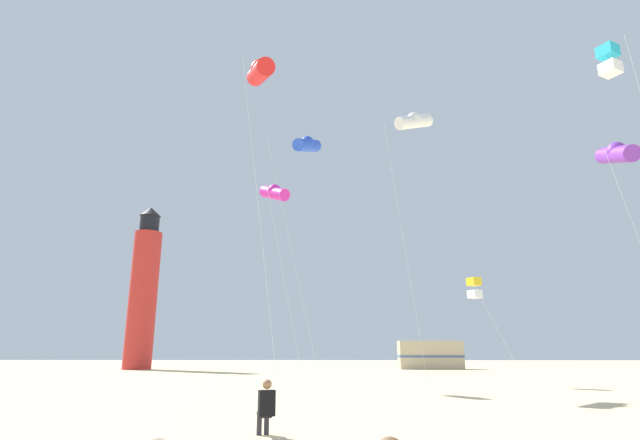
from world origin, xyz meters
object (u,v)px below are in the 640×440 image
at_px(kite_tube_blue, 307,145).
at_px(lighthouse_distant, 144,291).
at_px(kite_flyer_standing, 266,406).
at_px(kite_tube_white, 414,121).
at_px(rv_van_tan, 430,355).
at_px(kite_tube_magenta, 274,193).
at_px(kite_box_cyan, 609,61).
at_px(kite_tube_violet, 617,154).
at_px(kite_box_gold, 474,288).
at_px(kite_tube_scarlet, 260,72).

xyz_separation_m(kite_tube_blue, lighthouse_distant, (-18.23, 25.26, -5.05)).
distance_m(kite_flyer_standing, lighthouse_distant, 44.23).
distance_m(kite_tube_white, rv_van_tan, 31.11).
bearing_deg(lighthouse_distant, kite_tube_blue, -54.19).
bearing_deg(kite_tube_magenta, kite_box_cyan, -38.03).
distance_m(kite_tube_blue, kite_tube_violet, 14.89).
height_order(kite_tube_magenta, rv_van_tan, kite_tube_magenta).
distance_m(kite_tube_magenta, kite_box_gold, 12.53).
bearing_deg(kite_tube_magenta, kite_tube_blue, -36.50).
relative_size(kite_flyer_standing, kite_tube_blue, 0.09).
bearing_deg(kite_tube_white, kite_tube_scarlet, -132.98).
relative_size(kite_tube_scarlet, rv_van_tan, 2.01).
bearing_deg(kite_box_cyan, kite_flyer_standing, -155.86).
bearing_deg(lighthouse_distant, kite_tube_scarlet, -63.48).
distance_m(kite_tube_magenta, kite_tube_violet, 16.94).
bearing_deg(kite_tube_blue, kite_tube_scarlet, -99.25).
bearing_deg(kite_tube_blue, lighthouse_distant, 125.81).
xyz_separation_m(kite_tube_scarlet, lighthouse_distant, (-16.84, 33.76, -4.44)).
bearing_deg(kite_flyer_standing, kite_tube_white, -132.37).
relative_size(kite_tube_magenta, lighthouse_distant, 0.67).
xyz_separation_m(kite_tube_magenta, kite_box_gold, (11.26, 0.99, -5.40)).
bearing_deg(kite_tube_white, kite_tube_violet, -37.67).
relative_size(kite_tube_scarlet, kite_tube_magenta, 1.15).
xyz_separation_m(kite_tube_blue, kite_tube_magenta, (-1.95, 1.44, -2.31)).
bearing_deg(kite_box_gold, kite_tube_white, -137.56).
distance_m(kite_tube_magenta, kite_tube_white, 8.76).
xyz_separation_m(kite_tube_magenta, rv_van_tan, (13.23, 25.81, -9.18)).
distance_m(kite_flyer_standing, kite_tube_blue, 18.93).
bearing_deg(rv_van_tan, kite_box_cyan, -89.87).
bearing_deg(kite_tube_violet, kite_tube_white, 142.33).
bearing_deg(kite_tube_magenta, lighthouse_distant, 124.35).
height_order(kite_flyer_standing, lighthouse_distant, lighthouse_distant).
bearing_deg(kite_flyer_standing, kite_box_gold, -138.07).
distance_m(kite_tube_white, lighthouse_distant, 35.94).
relative_size(kite_tube_white, rv_van_tan, 2.26).
relative_size(kite_tube_violet, rv_van_tan, 1.59).
distance_m(kite_tube_blue, kite_tube_white, 5.99).
bearing_deg(lighthouse_distant, kite_tube_violet, -45.22).
relative_size(kite_box_cyan, lighthouse_distant, 0.76).
relative_size(kite_tube_scarlet, kite_tube_white, 0.89).
xyz_separation_m(kite_tube_scarlet, kite_tube_white, (7.25, 7.78, 1.61)).
relative_size(kite_flyer_standing, kite_box_cyan, 0.09).
distance_m(kite_flyer_standing, kite_tube_scarlet, 13.14).
relative_size(lighthouse_distant, rv_van_tan, 2.60).
bearing_deg(kite_tube_violet, kite_box_cyan, -116.93).
height_order(kite_tube_scarlet, kite_tube_white, kite_tube_white).
xyz_separation_m(kite_tube_blue, kite_tube_violet, (13.09, -6.30, -3.29)).
distance_m(kite_box_cyan, kite_tube_blue, 14.83).
bearing_deg(kite_tube_white, kite_box_gold, 42.44).
bearing_deg(kite_flyer_standing, kite_tube_blue, -109.21).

